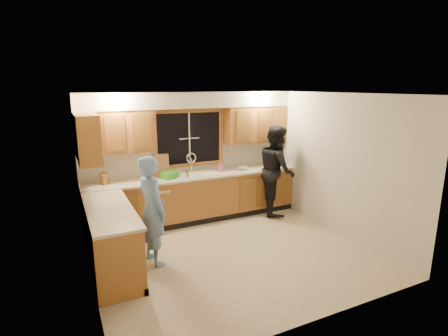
% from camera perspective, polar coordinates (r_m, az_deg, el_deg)
% --- Properties ---
extents(floor, '(4.20, 4.20, 0.00)m').
position_cam_1_polar(floor, '(5.78, 1.29, -13.63)').
color(floor, '#BFAD93').
rests_on(floor, ground).
extents(ceiling, '(4.20, 4.20, 0.00)m').
position_cam_1_polar(ceiling, '(5.15, 1.44, 12.01)').
color(ceiling, silver).
extents(wall_back, '(4.20, 0.00, 4.20)m').
position_cam_1_polar(wall_back, '(7.03, -5.66, 2.04)').
color(wall_back, beige).
rests_on(wall_back, ground).
extents(wall_left, '(0.00, 3.80, 3.80)m').
position_cam_1_polar(wall_left, '(4.79, -21.70, -4.23)').
color(wall_left, beige).
rests_on(wall_left, ground).
extents(wall_right, '(0.00, 3.80, 3.80)m').
position_cam_1_polar(wall_right, '(6.53, 18.04, 0.56)').
color(wall_right, beige).
rests_on(wall_right, ground).
extents(base_cabinets_back, '(4.20, 0.60, 0.88)m').
position_cam_1_polar(base_cabinets_back, '(6.96, -4.66, -4.95)').
color(base_cabinets_back, '#AC6C32').
rests_on(base_cabinets_back, ground).
extents(base_cabinets_left, '(0.60, 1.90, 0.88)m').
position_cam_1_polar(base_cabinets_left, '(5.42, -18.03, -11.05)').
color(base_cabinets_left, '#AC6C32').
rests_on(base_cabinets_left, ground).
extents(countertop_back, '(4.20, 0.63, 0.04)m').
position_cam_1_polar(countertop_back, '(6.82, -4.69, -1.31)').
color(countertop_back, beige).
rests_on(countertop_back, base_cabinets_back).
extents(countertop_left, '(0.63, 1.90, 0.04)m').
position_cam_1_polar(countertop_left, '(5.26, -18.23, -6.45)').
color(countertop_left, beige).
rests_on(countertop_left, base_cabinets_left).
extents(upper_cabinets_left, '(1.35, 0.33, 0.75)m').
position_cam_1_polar(upper_cabinets_left, '(6.44, -17.32, 5.65)').
color(upper_cabinets_left, '#AC6C32').
rests_on(upper_cabinets_left, wall_back).
extents(upper_cabinets_right, '(1.35, 0.33, 0.75)m').
position_cam_1_polar(upper_cabinets_right, '(7.40, 5.18, 7.12)').
color(upper_cabinets_right, '#AC6C32').
rests_on(upper_cabinets_right, wall_back).
extents(upper_cabinets_return, '(0.33, 0.90, 0.75)m').
position_cam_1_polar(upper_cabinets_return, '(5.78, -21.41, 4.52)').
color(upper_cabinets_return, '#AC6C32').
rests_on(upper_cabinets_return, wall_left).
extents(soffit, '(4.20, 0.35, 0.30)m').
position_cam_1_polar(soffit, '(6.74, -5.36, 10.99)').
color(soffit, silver).
rests_on(soffit, wall_back).
extents(window_frame, '(1.44, 0.03, 1.14)m').
position_cam_1_polar(window_frame, '(6.96, -5.70, 4.85)').
color(window_frame, black).
rests_on(window_frame, wall_back).
extents(sink, '(0.86, 0.52, 0.57)m').
position_cam_1_polar(sink, '(6.85, -4.74, -1.56)').
color(sink, white).
rests_on(sink, countertop_back).
extents(dishwasher, '(0.60, 0.56, 0.82)m').
position_cam_1_polar(dishwasher, '(6.73, -11.44, -6.11)').
color(dishwasher, white).
rests_on(dishwasher, floor).
extents(stove, '(0.58, 0.75, 0.90)m').
position_cam_1_polar(stove, '(4.91, -17.09, -13.53)').
color(stove, white).
rests_on(stove, floor).
extents(man, '(0.52, 0.68, 1.65)m').
position_cam_1_polar(man, '(5.28, -11.67, -6.81)').
color(man, '#749EDC').
rests_on(man, floor).
extents(woman, '(0.98, 1.09, 1.85)m').
position_cam_1_polar(woman, '(7.27, 8.56, -0.30)').
color(woman, black).
rests_on(woman, floor).
extents(knife_block, '(0.15, 0.15, 0.21)m').
position_cam_1_polar(knife_block, '(6.47, -19.00, -1.66)').
color(knife_block, brown).
rests_on(knife_block, countertop_back).
extents(cutting_board, '(0.33, 0.17, 0.42)m').
position_cam_1_polar(cutting_board, '(6.80, -10.30, 0.47)').
color(cutting_board, tan).
rests_on(cutting_board, countertop_back).
extents(dish_crate, '(0.33, 0.32, 0.13)m').
position_cam_1_polar(dish_crate, '(6.62, -8.87, -1.13)').
color(dish_crate, '#348E24').
rests_on(dish_crate, countertop_back).
extents(soap_bottle, '(0.11, 0.11, 0.20)m').
position_cam_1_polar(soap_bottle, '(7.07, -0.69, 0.26)').
color(soap_bottle, '#E7587A').
rests_on(soap_bottle, countertop_back).
extents(bowl, '(0.27, 0.27, 0.05)m').
position_cam_1_polar(bowl, '(7.25, 3.10, -0.02)').
color(bowl, silver).
rests_on(bowl, countertop_back).
extents(can_left, '(0.07, 0.07, 0.11)m').
position_cam_1_polar(can_left, '(6.58, -7.36, -1.25)').
color(can_left, tan).
rests_on(can_left, countertop_back).
extents(can_right, '(0.09, 0.09, 0.13)m').
position_cam_1_polar(can_right, '(6.56, -6.01, -1.15)').
color(can_right, tan).
rests_on(can_right, countertop_back).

